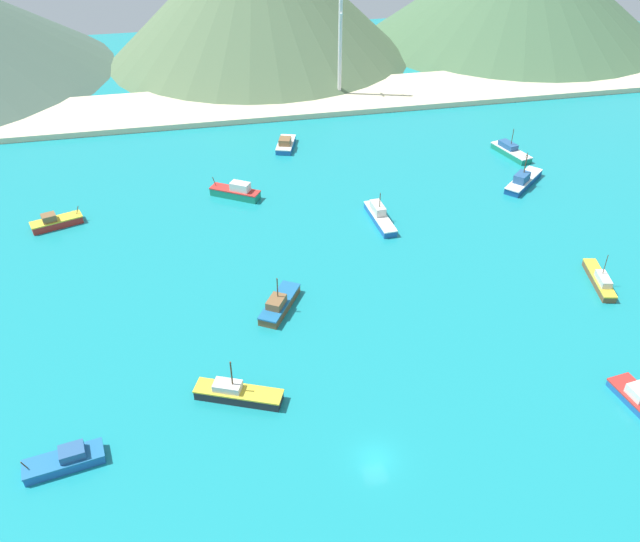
{
  "coord_description": "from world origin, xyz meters",
  "views": [
    {
      "loc": [
        -14.96,
        -42.71,
        55.7
      ],
      "look_at": [
        1.23,
        34.2,
        0.37
      ],
      "focal_mm": 36.92,
      "sensor_mm": 36.0,
      "label": 1
    }
  ],
  "objects_px": {
    "fishing_boat_0": "(236,192)",
    "fishing_boat_9": "(65,460)",
    "fishing_boat_2": "(379,216)",
    "fishing_boat_6": "(510,151)",
    "fishing_boat_7": "(237,393)",
    "fishing_boat_8": "(523,181)",
    "fishing_boat_1": "(56,222)",
    "fishing_boat_4": "(600,280)",
    "fishing_boat_15": "(286,144)",
    "radio_tower": "(340,29)",
    "fishing_boat_11": "(279,304)"
  },
  "relations": [
    {
      "from": "fishing_boat_15",
      "to": "fishing_boat_7",
      "type": "bearing_deg",
      "value": -104.08
    },
    {
      "from": "fishing_boat_8",
      "to": "radio_tower",
      "type": "height_order",
      "value": "radio_tower"
    },
    {
      "from": "fishing_boat_1",
      "to": "fishing_boat_11",
      "type": "distance_m",
      "value": 43.24
    },
    {
      "from": "fishing_boat_9",
      "to": "fishing_boat_1",
      "type": "bearing_deg",
      "value": 97.39
    },
    {
      "from": "fishing_boat_7",
      "to": "fishing_boat_15",
      "type": "bearing_deg",
      "value": 75.92
    },
    {
      "from": "fishing_boat_4",
      "to": "fishing_boat_8",
      "type": "bearing_deg",
      "value": 84.33
    },
    {
      "from": "fishing_boat_4",
      "to": "fishing_boat_7",
      "type": "height_order",
      "value": "fishing_boat_7"
    },
    {
      "from": "radio_tower",
      "to": "fishing_boat_2",
      "type": "bearing_deg",
      "value": -96.53
    },
    {
      "from": "fishing_boat_7",
      "to": "radio_tower",
      "type": "relative_size",
      "value": 0.33
    },
    {
      "from": "fishing_boat_11",
      "to": "fishing_boat_1",
      "type": "bearing_deg",
      "value": 138.03
    },
    {
      "from": "fishing_boat_6",
      "to": "fishing_boat_11",
      "type": "xyz_separation_m",
      "value": [
        -51.97,
        -38.76,
        0.02
      ]
    },
    {
      "from": "fishing_boat_4",
      "to": "fishing_boat_15",
      "type": "distance_m",
      "value": 65.81
    },
    {
      "from": "fishing_boat_8",
      "to": "fishing_boat_11",
      "type": "bearing_deg",
      "value": -151.41
    },
    {
      "from": "fishing_boat_0",
      "to": "fishing_boat_9",
      "type": "distance_m",
      "value": 58.67
    },
    {
      "from": "fishing_boat_1",
      "to": "fishing_boat_6",
      "type": "height_order",
      "value": "fishing_boat_6"
    },
    {
      "from": "fishing_boat_4",
      "to": "fishing_boat_9",
      "type": "relative_size",
      "value": 1.15
    },
    {
      "from": "fishing_boat_11",
      "to": "fishing_boat_0",
      "type": "bearing_deg",
      "value": 94.21
    },
    {
      "from": "fishing_boat_7",
      "to": "fishing_boat_9",
      "type": "bearing_deg",
      "value": -162.62
    },
    {
      "from": "fishing_boat_6",
      "to": "fishing_boat_7",
      "type": "bearing_deg",
      "value": -137.57
    },
    {
      "from": "fishing_boat_0",
      "to": "fishing_boat_9",
      "type": "xyz_separation_m",
      "value": [
        -23.25,
        -53.86,
        -0.31
      ]
    },
    {
      "from": "fishing_boat_1",
      "to": "fishing_boat_11",
      "type": "height_order",
      "value": "fishing_boat_11"
    },
    {
      "from": "radio_tower",
      "to": "fishing_boat_15",
      "type": "bearing_deg",
      "value": -124.21
    },
    {
      "from": "fishing_boat_0",
      "to": "fishing_boat_2",
      "type": "bearing_deg",
      "value": -30.3
    },
    {
      "from": "fishing_boat_2",
      "to": "fishing_boat_6",
      "type": "height_order",
      "value": "fishing_boat_6"
    },
    {
      "from": "fishing_boat_0",
      "to": "fishing_boat_4",
      "type": "height_order",
      "value": "fishing_boat_4"
    },
    {
      "from": "fishing_boat_11",
      "to": "fishing_boat_15",
      "type": "distance_m",
      "value": 51.97
    },
    {
      "from": "fishing_boat_7",
      "to": "fishing_boat_1",
      "type": "bearing_deg",
      "value": 119.25
    },
    {
      "from": "fishing_boat_8",
      "to": "radio_tower",
      "type": "xyz_separation_m",
      "value": [
        -22.41,
        49.41,
        14.88
      ]
    },
    {
      "from": "fishing_boat_0",
      "to": "fishing_boat_9",
      "type": "height_order",
      "value": "fishing_boat_0"
    },
    {
      "from": "fishing_boat_1",
      "to": "radio_tower",
      "type": "distance_m",
      "value": 76.44
    },
    {
      "from": "fishing_boat_9",
      "to": "radio_tower",
      "type": "bearing_deg",
      "value": 61.88
    },
    {
      "from": "fishing_boat_1",
      "to": "fishing_boat_9",
      "type": "xyz_separation_m",
      "value": [
        6.5,
        -50.09,
        -0.08
      ]
    },
    {
      "from": "fishing_boat_7",
      "to": "fishing_boat_11",
      "type": "height_order",
      "value": "fishing_boat_7"
    },
    {
      "from": "fishing_boat_4",
      "to": "fishing_boat_0",
      "type": "bearing_deg",
      "value": 142.77
    },
    {
      "from": "fishing_boat_1",
      "to": "fishing_boat_8",
      "type": "height_order",
      "value": "fishing_boat_8"
    },
    {
      "from": "fishing_boat_1",
      "to": "fishing_boat_4",
      "type": "bearing_deg",
      "value": -22.82
    },
    {
      "from": "fishing_boat_0",
      "to": "fishing_boat_15",
      "type": "distance_m",
      "value": 21.87
    },
    {
      "from": "fishing_boat_8",
      "to": "fishing_boat_11",
      "type": "height_order",
      "value": "fishing_boat_8"
    },
    {
      "from": "fishing_boat_9",
      "to": "fishing_boat_6",
      "type": "bearing_deg",
      "value": 37.67
    },
    {
      "from": "fishing_boat_9",
      "to": "fishing_boat_11",
      "type": "distance_m",
      "value": 33.26
    },
    {
      "from": "fishing_boat_15",
      "to": "fishing_boat_4",
      "type": "bearing_deg",
      "value": -56.57
    },
    {
      "from": "fishing_boat_6",
      "to": "fishing_boat_9",
      "type": "xyz_separation_m",
      "value": [
        -77.62,
        -59.93,
        -0.09
      ]
    },
    {
      "from": "fishing_boat_6",
      "to": "radio_tower",
      "type": "distance_m",
      "value": 47.6
    },
    {
      "from": "fishing_boat_1",
      "to": "fishing_boat_9",
      "type": "bearing_deg",
      "value": -82.61
    },
    {
      "from": "radio_tower",
      "to": "fishing_boat_0",
      "type": "bearing_deg",
      "value": -123.54
    },
    {
      "from": "fishing_boat_1",
      "to": "fishing_boat_8",
      "type": "bearing_deg",
      "value": -1.71
    },
    {
      "from": "fishing_boat_0",
      "to": "fishing_boat_4",
      "type": "xyz_separation_m",
      "value": [
        48.04,
        -36.5,
        -0.31
      ]
    },
    {
      "from": "fishing_boat_7",
      "to": "fishing_boat_8",
      "type": "height_order",
      "value": "fishing_boat_8"
    },
    {
      "from": "fishing_boat_11",
      "to": "fishing_boat_15",
      "type": "height_order",
      "value": "fishing_boat_11"
    },
    {
      "from": "fishing_boat_15",
      "to": "fishing_boat_6",
      "type": "bearing_deg",
      "value": -16.18
    }
  ]
}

